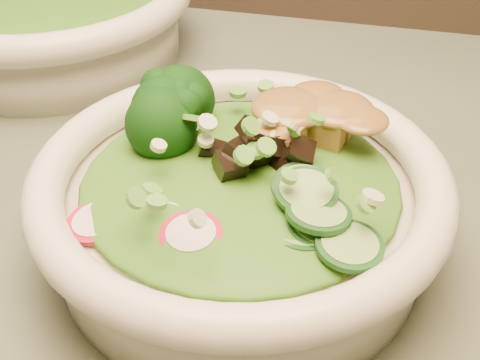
# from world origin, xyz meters

# --- Properties ---
(salad_bowl) EXTENTS (0.25, 0.25, 0.07)m
(salad_bowl) POSITION_xyz_m (-0.18, 0.03, 0.79)
(salad_bowl) COLOR white
(salad_bowl) RESTS_ON dining_table
(side_bowl) EXTENTS (0.28, 0.28, 0.08)m
(side_bowl) POSITION_xyz_m (-0.43, 0.26, 0.79)
(side_bowl) COLOR white
(side_bowl) RESTS_ON dining_table
(lettuce_bed) EXTENTS (0.19, 0.19, 0.02)m
(lettuce_bed) POSITION_xyz_m (-0.18, 0.03, 0.81)
(lettuce_bed) COLOR #2F6816
(lettuce_bed) RESTS_ON salad_bowl
(broccoli_florets) EXTENTS (0.09, 0.08, 0.04)m
(broccoli_florets) POSITION_xyz_m (-0.24, 0.06, 0.82)
(broccoli_florets) COLOR black
(broccoli_florets) RESTS_ON salad_bowl
(radish_slices) EXTENTS (0.11, 0.06, 0.02)m
(radish_slices) POSITION_xyz_m (-0.22, -0.03, 0.81)
(radish_slices) COLOR #B50D33
(radish_slices) RESTS_ON salad_bowl
(cucumber_slices) EXTENTS (0.08, 0.08, 0.03)m
(cucumber_slices) POSITION_xyz_m (-0.13, -0.01, 0.82)
(cucumber_slices) COLOR #8FCD72
(cucumber_slices) RESTS_ON salad_bowl
(mushroom_heap) EXTENTS (0.08, 0.08, 0.04)m
(mushroom_heap) POSITION_xyz_m (-0.18, 0.04, 0.82)
(mushroom_heap) COLOR black
(mushroom_heap) RESTS_ON salad_bowl
(tofu_cubes) EXTENTS (0.10, 0.08, 0.03)m
(tofu_cubes) POSITION_xyz_m (-0.15, 0.08, 0.82)
(tofu_cubes) COLOR olive
(tofu_cubes) RESTS_ON salad_bowl
(peanut_sauce) EXTENTS (0.07, 0.05, 0.02)m
(peanut_sauce) POSITION_xyz_m (-0.15, 0.08, 0.83)
(peanut_sauce) COLOR brown
(peanut_sauce) RESTS_ON tofu_cubes
(scallion_garnish) EXTENTS (0.18, 0.18, 0.02)m
(scallion_garnish) POSITION_xyz_m (-0.18, 0.03, 0.83)
(scallion_garnish) COLOR #5AA73A
(scallion_garnish) RESTS_ON salad_bowl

